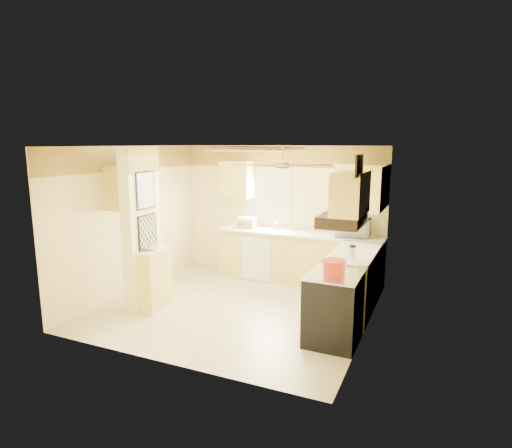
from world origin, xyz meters
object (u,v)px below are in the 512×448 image
at_px(dutch_oven, 334,267).
at_px(microwave, 353,228).
at_px(bowl, 151,248).
at_px(stove, 334,308).
at_px(kettle, 352,252).

bearing_deg(dutch_oven, microwave, 95.38).
bearing_deg(bowl, microwave, 39.79).
distance_m(microwave, bowl, 3.43).
bearing_deg(microwave, bowl, 36.71).
bearing_deg(dutch_oven, stove, 88.02).
distance_m(stove, kettle, 0.92).
distance_m(bowl, kettle, 3.01).
relative_size(microwave, bowl, 2.35).
height_order(dutch_oven, kettle, kettle).
xyz_separation_m(bowl, kettle, (2.92, 0.72, 0.06)).
height_order(stove, kettle, kettle).
distance_m(dutch_oven, kettle, 0.77).
bearing_deg(stove, bowl, -179.90).
height_order(bowl, dutch_oven, dutch_oven).
height_order(stove, dutch_oven, dutch_oven).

